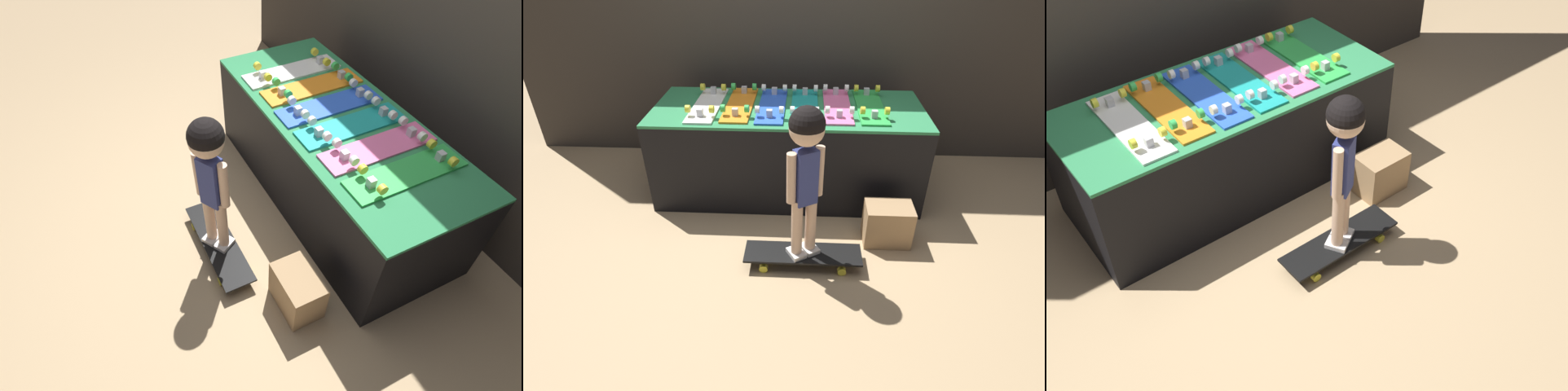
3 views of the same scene
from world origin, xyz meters
The scene contains 12 objects.
ground_plane centered at (0.00, 0.00, 0.00)m, with size 16.00×16.00×0.00m, color tan.
back_wall centered at (0.00, 1.27, 1.25)m, with size 4.82×0.10×2.51m.
display_rack centered at (0.00, 0.58, 0.35)m, with size 1.98×0.82×0.69m.
skateboard_white_on_rack centered at (-0.60, 0.57, 0.71)m, with size 0.19×0.71×0.09m.
skateboard_orange_on_rack centered at (-0.36, 0.59, 0.71)m, with size 0.19×0.71×0.09m.
skateboard_blue_on_rack centered at (-0.12, 0.58, 0.71)m, with size 0.19×0.71×0.09m.
skateboard_teal_on_rack centered at (0.12, 0.59, 0.71)m, with size 0.19×0.71×0.09m.
skateboard_pink_on_rack centered at (0.36, 0.60, 0.71)m, with size 0.19×0.71×0.09m.
skateboard_green_on_rack centered at (0.60, 0.61, 0.71)m, with size 0.19×0.71×0.09m.
skateboard_on_floor centered at (0.13, -0.34, 0.07)m, with size 0.73×0.20×0.09m.
child centered at (0.13, -0.34, 0.76)m, with size 0.22×0.19×0.96m.
storage_box centered at (0.69, -0.08, 0.14)m, with size 0.31×0.21×0.28m.
Camera 1 is at (1.67, -0.79, 2.21)m, focal length 28.00 mm.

